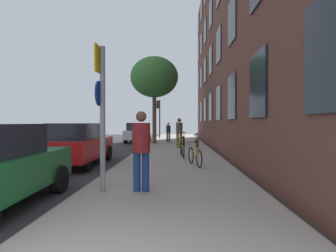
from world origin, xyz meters
The scene contains 16 objects.
ground_plane centered at (-2.40, 15.00, 0.00)m, with size 41.80×41.80×0.00m, color #332D28.
road_asphalt centered at (-4.50, 15.00, 0.01)m, with size 7.00×38.00×0.01m, color #2D2D30.
sidewalk centered at (1.10, 15.00, 0.06)m, with size 4.20×38.00×0.12m, color #9E9389.
building_facade centered at (3.69, 14.50, 6.66)m, with size 0.56×27.00×13.28m.
sign_post centered at (-0.46, 4.04, 2.03)m, with size 0.15×0.60×3.23m.
traffic_light centered at (-0.64, 25.50, 2.71)m, with size 0.43×0.24×3.79m.
tree_near centered at (-0.48, 18.38, 5.00)m, with size 3.53×3.53×6.40m.
bicycle_0 centered at (1.86, 7.80, 0.47)m, with size 0.53×1.60×0.91m.
bicycle_1 centered at (1.45, 10.33, 0.47)m, with size 0.42×1.66×0.91m.
bicycle_2 centered at (2.42, 14.58, 0.47)m, with size 0.46×1.57×0.91m.
bicycle_3 centered at (1.66, 16.65, 0.48)m, with size 0.42×1.63×0.92m.
pedestrian_0 centered at (0.42, 4.08, 1.14)m, with size 0.53×0.53×1.79m.
pedestrian_1 centered at (1.34, 14.77, 1.15)m, with size 0.57×0.57×1.80m.
pedestrian_2 centered at (0.51, 19.82, 1.00)m, with size 0.49×0.49×1.53m.
car_1 centered at (-2.60, 8.50, 0.84)m, with size 1.83×4.50×1.62m.
car_2 centered at (-2.01, 20.66, 0.84)m, with size 1.86×3.97×1.62m.
Camera 1 is at (1.23, -2.05, 1.65)m, focal length 29.57 mm.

